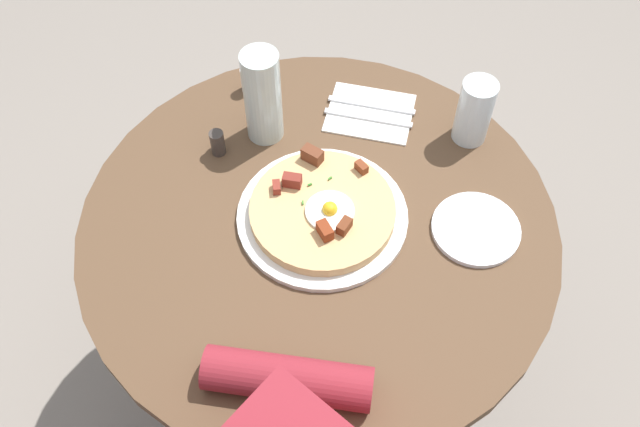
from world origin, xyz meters
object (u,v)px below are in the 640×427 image
(breakfast_pizza, at_px, (322,209))
(water_glass, at_px, (474,111))
(pepper_shaker, at_px, (216,144))
(fork, at_px, (368,118))
(bread_plate, at_px, (476,229))
(dining_table, at_px, (318,268))
(water_bottle, at_px, (263,97))
(salt_shaker, at_px, (248,80))
(pizza_plate, at_px, (322,216))
(knife, at_px, (372,105))

(breakfast_pizza, distance_m, water_glass, 0.35)
(pepper_shaker, bearing_deg, water_glass, 135.86)
(fork, height_order, pepper_shaker, pepper_shaker)
(breakfast_pizza, distance_m, bread_plate, 0.28)
(dining_table, xyz_separation_m, breakfast_pizza, (-0.01, -0.00, 0.19))
(dining_table, xyz_separation_m, water_bottle, (-0.10, -0.22, 0.27))
(fork, relative_size, pepper_shaker, 3.32)
(salt_shaker, bearing_deg, bread_plate, 91.00)
(water_bottle, distance_m, pepper_shaker, 0.13)
(pizza_plate, distance_m, water_glass, 0.36)
(fork, relative_size, knife, 1.00)
(knife, xyz_separation_m, water_bottle, (0.19, -0.12, 0.09))
(pizza_plate, bearing_deg, pepper_shaker, -86.31)
(bread_plate, bearing_deg, pepper_shaker, -70.08)
(breakfast_pizza, height_order, bread_plate, breakfast_pizza)
(pizza_plate, relative_size, bread_plate, 1.95)
(breakfast_pizza, height_order, water_glass, water_glass)
(pizza_plate, xyz_separation_m, water_bottle, (-0.09, -0.22, 0.09))
(breakfast_pizza, relative_size, salt_shaker, 4.73)
(water_glass, bearing_deg, salt_shaker, -65.54)
(dining_table, distance_m, fork, 0.32)
(dining_table, distance_m, knife, 0.35)
(pizza_plate, xyz_separation_m, water_glass, (-0.34, 0.09, 0.06))
(bread_plate, relative_size, salt_shaker, 2.87)
(fork, xyz_separation_m, salt_shaker, (0.10, -0.24, 0.02))
(breakfast_pizza, height_order, salt_shaker, breakfast_pizza)
(knife, bearing_deg, water_glass, -8.97)
(pepper_shaker, bearing_deg, dining_table, 91.03)
(dining_table, distance_m, breakfast_pizza, 0.19)
(dining_table, distance_m, pepper_shaker, 0.32)
(knife, relative_size, salt_shaker, 3.23)
(bread_plate, height_order, salt_shaker, salt_shaker)
(water_bottle, bearing_deg, breakfast_pizza, 68.97)
(pizza_plate, relative_size, fork, 1.73)
(bread_plate, xyz_separation_m, water_bottle, (0.07, -0.45, 0.10))
(bread_plate, bearing_deg, knife, -109.54)
(pizza_plate, xyz_separation_m, salt_shaker, (-0.15, -0.33, 0.02))
(dining_table, bearing_deg, bread_plate, 126.85)
(dining_table, distance_m, pizza_plate, 0.17)
(salt_shaker, bearing_deg, breakfast_pizza, 65.74)
(pepper_shaker, bearing_deg, bread_plate, 109.92)
(breakfast_pizza, xyz_separation_m, knife, (-0.27, -0.10, -0.02))
(knife, distance_m, water_glass, 0.21)
(pizza_plate, height_order, breakfast_pizza, breakfast_pizza)
(knife, height_order, water_bottle, water_bottle)
(breakfast_pizza, bearing_deg, dining_table, 8.89)
(knife, bearing_deg, water_bottle, -149.14)
(dining_table, xyz_separation_m, salt_shaker, (-0.16, -0.33, 0.19))
(dining_table, relative_size, water_bottle, 4.34)
(salt_shaker, bearing_deg, knife, 119.16)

